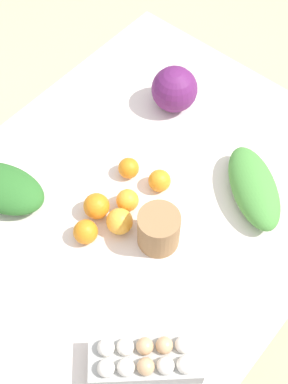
# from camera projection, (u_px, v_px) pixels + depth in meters

# --- Properties ---
(ground_plane) EXTENTS (8.00, 8.00, 0.00)m
(ground_plane) POSITION_uv_depth(u_px,v_px,m) (144.00, 290.00, 2.29)
(ground_plane) COLOR #C6B289
(dining_table) EXTENTS (1.32, 1.09, 0.76)m
(dining_table) POSITION_uv_depth(u_px,v_px,m) (144.00, 210.00, 1.72)
(dining_table) COLOR silver
(dining_table) RESTS_ON ground_plane
(cabbage_purple) EXTENTS (0.16, 0.16, 0.16)m
(cabbage_purple) POSITION_uv_depth(u_px,v_px,m) (174.00, 89.00, 1.78)
(cabbage_purple) COLOR #601E5B
(cabbage_purple) RESTS_ON dining_table
(egg_carton) EXTENTS (0.27, 0.28, 0.09)m
(egg_carton) POSITION_uv_depth(u_px,v_px,m) (145.00, 359.00, 1.33)
(egg_carton) COLOR #A8A8A3
(egg_carton) RESTS_ON dining_table
(paper_bag) EXTENTS (0.12, 0.12, 0.13)m
(paper_bag) POSITION_uv_depth(u_px,v_px,m) (159.00, 230.00, 1.51)
(paper_bag) COLOR #997047
(paper_bag) RESTS_ON dining_table
(greens_bunch_scallion) EXTENTS (0.29, 0.32, 0.09)m
(greens_bunch_scallion) POSITION_uv_depth(u_px,v_px,m) (254.00, 187.00, 1.60)
(greens_bunch_scallion) COLOR #4C933D
(greens_bunch_scallion) RESTS_ON dining_table
(greens_bunch_kale) EXTENTS (0.23, 0.31, 0.10)m
(greens_bunch_kale) POSITION_uv_depth(u_px,v_px,m) (3.00, 188.00, 1.60)
(greens_bunch_kale) COLOR #2D6B28
(greens_bunch_kale) RESTS_ON dining_table
(orange_0) EXTENTS (0.07, 0.07, 0.07)m
(orange_0) POSITION_uv_depth(u_px,v_px,m) (129.00, 168.00, 1.66)
(orange_0) COLOR orange
(orange_0) RESTS_ON dining_table
(orange_1) EXTENTS (0.08, 0.08, 0.08)m
(orange_1) POSITION_uv_depth(u_px,v_px,m) (97.00, 206.00, 1.58)
(orange_1) COLOR orange
(orange_1) RESTS_ON dining_table
(orange_2) EXTENTS (0.07, 0.07, 0.07)m
(orange_2) POSITION_uv_depth(u_px,v_px,m) (159.00, 181.00, 1.63)
(orange_2) COLOR orange
(orange_2) RESTS_ON dining_table
(orange_3) EXTENTS (0.07, 0.07, 0.07)m
(orange_3) POSITION_uv_depth(u_px,v_px,m) (86.00, 232.00, 1.54)
(orange_3) COLOR orange
(orange_3) RESTS_ON dining_table
(orange_4) EXTENTS (0.08, 0.08, 0.08)m
(orange_4) POSITION_uv_depth(u_px,v_px,m) (120.00, 221.00, 1.55)
(orange_4) COLOR #F9A833
(orange_4) RESTS_ON dining_table
(orange_5) EXTENTS (0.07, 0.07, 0.07)m
(orange_5) POSITION_uv_depth(u_px,v_px,m) (127.00, 200.00, 1.59)
(orange_5) COLOR orange
(orange_5) RESTS_ON dining_table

